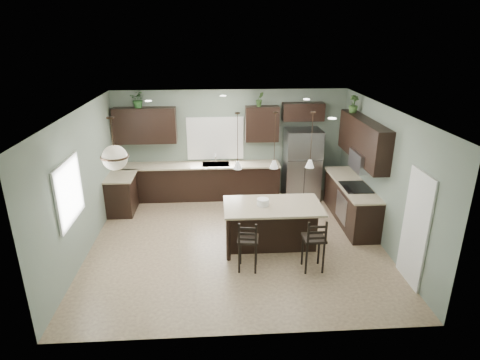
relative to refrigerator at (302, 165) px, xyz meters
name	(u,v)px	position (x,y,z in m)	size (l,w,h in m)	color
ground	(236,242)	(-1.83, -2.28, -0.93)	(6.00, 6.00, 0.00)	#9E8466
pantry_door	(415,229)	(1.15, -3.83, 0.09)	(0.04, 0.82, 2.04)	white
window_back	(215,138)	(-2.23, 0.45, 0.62)	(1.35, 0.02, 1.00)	white
window_left	(68,192)	(-4.81, -3.08, 0.62)	(0.02, 1.10, 1.00)	white
left_return_cabs	(122,195)	(-4.53, -0.58, -0.48)	(0.60, 0.90, 0.90)	black
left_return_countertop	(121,176)	(-4.51, -0.58, -0.01)	(0.66, 0.96, 0.04)	#C0AF91
back_lower_cabs	(199,182)	(-2.68, 0.17, -0.48)	(4.20, 0.60, 0.90)	black
back_countertop	(198,165)	(-2.68, 0.15, -0.01)	(4.20, 0.66, 0.04)	#C0AF91
sink_inset	(216,164)	(-2.23, 0.15, 0.01)	(0.70, 0.45, 0.01)	gray
faucet	(216,159)	(-2.23, 0.12, 0.16)	(0.02, 0.02, 0.28)	silver
back_upper_left	(145,125)	(-3.98, 0.30, 1.02)	(1.55, 0.34, 0.90)	black
back_upper_right	(262,124)	(-1.03, 0.30, 1.02)	(0.85, 0.34, 0.90)	black
fridge_header	(303,112)	(0.02, 0.30, 1.32)	(1.05, 0.34, 0.45)	black
right_lower_cabs	(351,203)	(0.87, -1.41, -0.48)	(0.60, 2.35, 0.90)	black
right_countertop	(352,184)	(0.85, -1.41, -0.01)	(0.66, 2.35, 0.04)	#C0AF91
cooktop	(356,187)	(0.85, -1.68, 0.02)	(0.58, 0.75, 0.02)	black
wall_oven_front	(341,208)	(0.57, -1.68, -0.48)	(0.01, 0.72, 0.60)	gray
right_upper_cabs	(363,140)	(1.00, -1.41, 1.02)	(0.34, 2.35, 0.90)	black
microwave	(363,161)	(0.95, -1.68, 0.62)	(0.40, 0.75, 0.40)	gray
refrigerator	(302,165)	(0.00, 0.00, 0.00)	(0.90, 0.74, 1.85)	gray
kitchen_island	(272,226)	(-1.11, -2.48, -0.46)	(1.95, 1.11, 0.92)	black
serving_dish	(263,202)	(-1.31, -2.48, 0.07)	(0.24, 0.24, 0.14)	white
bar_stool_left	(248,245)	(-1.67, -3.30, -0.41)	(0.38, 0.38, 1.02)	black
bar_stool_right	(313,244)	(-0.47, -3.38, -0.39)	(0.39, 0.39, 1.07)	black
pendant_left	(238,141)	(-1.81, -2.48, 1.32)	(0.17, 0.17, 1.10)	white
pendant_center	(275,141)	(-1.11, -2.48, 1.32)	(0.17, 0.17, 1.10)	silver
pendant_right	(311,140)	(-0.41, -2.48, 1.32)	(0.17, 0.17, 1.10)	silver
chandelier	(113,144)	(-4.04, -2.73, 1.39)	(0.50, 0.50, 0.98)	beige
plant_back_left	(138,99)	(-4.09, 0.27, 1.68)	(0.37, 0.32, 0.42)	#244E22
plant_back_right	(260,99)	(-1.10, 0.27, 1.66)	(0.20, 0.16, 0.37)	#335324
plant_right_wall	(354,104)	(0.97, -0.67, 1.67)	(0.22, 0.22, 0.40)	#375927
room_shell	(236,166)	(-1.83, -2.28, 0.77)	(6.00, 6.00, 6.00)	slate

